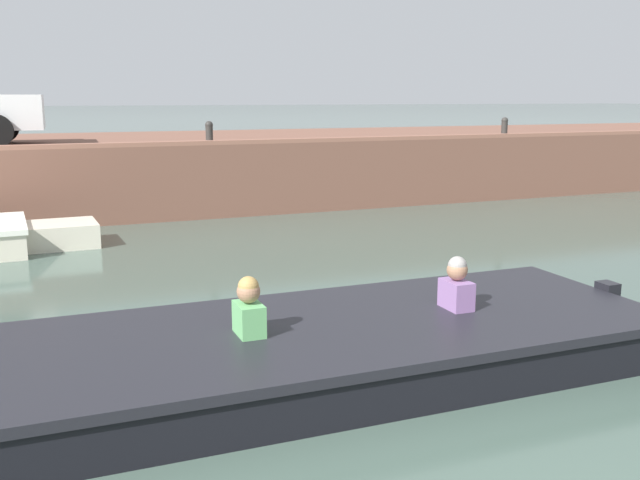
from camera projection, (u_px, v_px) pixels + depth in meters
ground_plane at (273, 309)px, 7.92m from camera, size 400.00×400.00×0.00m
far_quay_wall at (143, 170)px, 16.05m from camera, size 60.00×6.00×1.42m
far_wall_coping at (165, 144)px, 13.29m from camera, size 60.00×0.24×0.08m
motorboat_passing at (316, 350)px, 6.02m from camera, size 6.87×2.22×0.92m
mooring_bollard_mid at (209, 132)px, 13.70m from camera, size 0.15×0.15×0.44m
mooring_bollard_east at (505, 126)px, 16.26m from camera, size 0.15×0.15×0.44m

